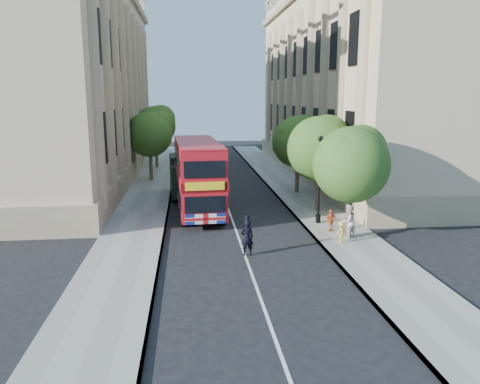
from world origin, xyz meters
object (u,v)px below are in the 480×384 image
object	(u,v)px
police_constable	(247,238)
woman_pedestrian	(348,221)
lamp_post	(319,183)
box_van	(185,177)
double_decker_bus	(198,174)

from	to	relation	value
police_constable	woman_pedestrian	size ratio (longest dim) A/B	0.98
woman_pedestrian	lamp_post	bearing A→B (deg)	-103.54
box_van	woman_pedestrian	world-z (taller)	box_van
lamp_post	double_decker_bus	distance (m)	8.11
double_decker_bus	police_constable	distance (m)	9.43
double_decker_bus	box_van	distance (m)	5.16
double_decker_bus	box_van	world-z (taller)	double_decker_bus
police_constable	double_decker_bus	bearing A→B (deg)	-84.55
lamp_post	box_van	world-z (taller)	lamp_post
lamp_post	box_van	size ratio (longest dim) A/B	0.94
double_decker_bus	woman_pedestrian	world-z (taller)	double_decker_bus
double_decker_bus	woman_pedestrian	bearing A→B (deg)	-46.07
lamp_post	box_van	xyz separation A→B (m)	(-7.89, 9.02, -1.00)
police_constable	woman_pedestrian	distance (m)	5.95
lamp_post	double_decker_bus	world-z (taller)	lamp_post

